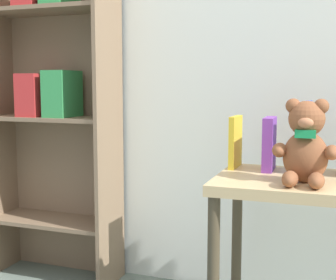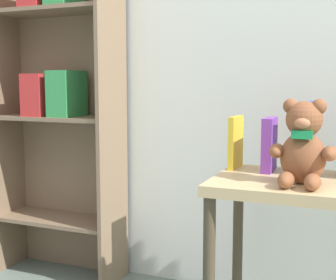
{
  "view_description": "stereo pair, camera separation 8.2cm",
  "coord_description": "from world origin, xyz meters",
  "px_view_note": "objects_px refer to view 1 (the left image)",
  "views": [
    {
      "loc": [
        0.24,
        -0.48,
        0.91
      ],
      "look_at": [
        -0.35,
        1.17,
        0.69
      ],
      "focal_mm": 50.0,
      "sensor_mm": 36.0,
      "label": 1
    },
    {
      "loc": [
        0.31,
        -0.45,
        0.91
      ],
      "look_at": [
        -0.35,
        1.17,
        0.69
      ],
      "focal_mm": 50.0,
      "sensor_mm": 36.0,
      "label": 2
    }
  ],
  "objects_px": {
    "book_standing_purple": "(269,144)",
    "book_standing_blue": "(306,137)",
    "bookshelf_side": "(55,98)",
    "book_standing_yellow": "(235,142)",
    "teddy_bear": "(306,145)",
    "display_table": "(301,207)"
  },
  "relations": [
    {
      "from": "teddy_bear",
      "to": "book_standing_yellow",
      "type": "bearing_deg",
      "value": 142.11
    },
    {
      "from": "teddy_bear",
      "to": "book_standing_purple",
      "type": "xyz_separation_m",
      "value": [
        -0.14,
        0.19,
        -0.03
      ]
    },
    {
      "from": "display_table",
      "to": "book_standing_yellow",
      "type": "bearing_deg",
      "value": 153.0
    },
    {
      "from": "book_standing_blue",
      "to": "teddy_bear",
      "type": "bearing_deg",
      "value": -84.24
    },
    {
      "from": "book_standing_yellow",
      "to": "book_standing_purple",
      "type": "relative_size",
      "value": 1.0
    },
    {
      "from": "bookshelf_side",
      "to": "book_standing_yellow",
      "type": "height_order",
      "value": "bookshelf_side"
    },
    {
      "from": "bookshelf_side",
      "to": "book_standing_blue",
      "type": "height_order",
      "value": "bookshelf_side"
    },
    {
      "from": "bookshelf_side",
      "to": "teddy_bear",
      "type": "height_order",
      "value": "bookshelf_side"
    },
    {
      "from": "bookshelf_side",
      "to": "teddy_bear",
      "type": "bearing_deg",
      "value": -15.94
    },
    {
      "from": "display_table",
      "to": "book_standing_purple",
      "type": "relative_size",
      "value": 3.03
    },
    {
      "from": "bookshelf_side",
      "to": "book_standing_blue",
      "type": "relative_size",
      "value": 5.88
    },
    {
      "from": "teddy_bear",
      "to": "book_standing_yellow",
      "type": "height_order",
      "value": "teddy_bear"
    },
    {
      "from": "bookshelf_side",
      "to": "book_standing_purple",
      "type": "height_order",
      "value": "bookshelf_side"
    },
    {
      "from": "display_table",
      "to": "book_standing_purple",
      "type": "bearing_deg",
      "value": 137.91
    },
    {
      "from": "bookshelf_side",
      "to": "teddy_bear",
      "type": "relative_size",
      "value": 5.54
    },
    {
      "from": "teddy_bear",
      "to": "book_standing_yellow",
      "type": "xyz_separation_m",
      "value": [
        -0.27,
        0.21,
        -0.03
      ]
    },
    {
      "from": "book_standing_yellow",
      "to": "bookshelf_side",
      "type": "bearing_deg",
      "value": 174.22
    },
    {
      "from": "bookshelf_side",
      "to": "book_standing_yellow",
      "type": "relative_size",
      "value": 7.67
    },
    {
      "from": "teddy_bear",
      "to": "book_standing_purple",
      "type": "distance_m",
      "value": 0.24
    },
    {
      "from": "display_table",
      "to": "book_standing_blue",
      "type": "xyz_separation_m",
      "value": [
        0.0,
        0.12,
        0.23
      ]
    },
    {
      "from": "book_standing_purple",
      "to": "book_standing_blue",
      "type": "xyz_separation_m",
      "value": [
        0.13,
        0.01,
        0.03
      ]
    },
    {
      "from": "teddy_bear",
      "to": "book_standing_yellow",
      "type": "distance_m",
      "value": 0.34
    }
  ]
}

